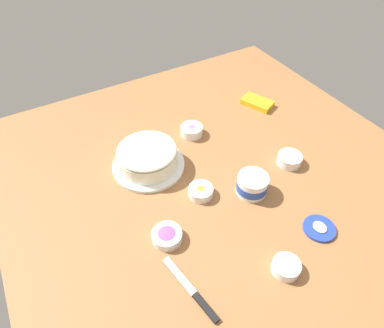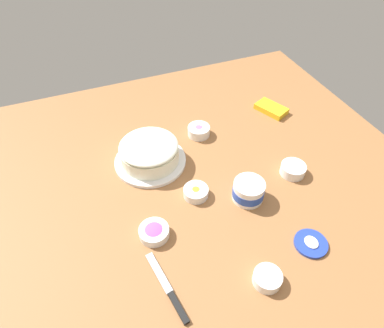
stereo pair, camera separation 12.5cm
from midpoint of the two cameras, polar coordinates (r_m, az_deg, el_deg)
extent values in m
plane|color=#936038|center=(1.27, 1.24, -1.62)|extent=(1.54, 1.54, 0.00)
cylinder|color=white|center=(1.31, -10.12, -0.33)|extent=(0.28, 0.28, 0.01)
cylinder|color=#DBB77A|center=(1.29, -10.30, 0.67)|extent=(0.20, 0.20, 0.05)
cylinder|color=white|center=(1.28, -10.33, 0.83)|extent=(0.22, 0.22, 0.06)
ellipsoid|color=white|center=(1.25, -10.57, 2.16)|extent=(0.22, 0.22, 0.04)
cylinder|color=white|center=(1.19, 7.29, -3.63)|extent=(0.11, 0.11, 0.07)
cylinder|color=#2347B2|center=(1.19, 7.27, -3.75)|extent=(0.11, 0.11, 0.03)
cylinder|color=white|center=(1.17, 7.42, -2.62)|extent=(0.09, 0.09, 0.01)
cylinder|color=#233DAD|center=(1.16, 18.00, -10.58)|extent=(0.10, 0.10, 0.01)
ellipsoid|color=white|center=(1.16, 18.09, -10.35)|extent=(0.05, 0.04, 0.01)
cube|color=silver|center=(1.03, -5.84, -18.62)|extent=(0.14, 0.04, 0.00)
cube|color=black|center=(0.99, -1.61, -23.50)|extent=(0.10, 0.03, 0.01)
cylinder|color=white|center=(1.33, 13.73, 0.64)|extent=(0.09, 0.09, 0.04)
cylinder|color=orange|center=(1.33, 13.73, 0.68)|extent=(0.08, 0.08, 0.01)
ellipsoid|color=orange|center=(1.32, 13.79, 0.89)|extent=(0.07, 0.07, 0.02)
cylinder|color=white|center=(1.09, -7.66, -12.27)|extent=(0.10, 0.10, 0.03)
cylinder|color=#B251C6|center=(1.09, -7.68, -12.15)|extent=(0.08, 0.08, 0.01)
ellipsoid|color=#B251C6|center=(1.08, -7.72, -11.95)|extent=(0.07, 0.07, 0.02)
cylinder|color=white|center=(1.42, -2.59, 5.60)|extent=(0.09, 0.09, 0.04)
cylinder|color=pink|center=(1.42, -2.60, 5.76)|extent=(0.08, 0.08, 0.01)
ellipsoid|color=pink|center=(1.41, -2.61, 5.98)|extent=(0.07, 0.07, 0.02)
cylinder|color=white|center=(1.19, -1.53, -4.87)|extent=(0.09, 0.09, 0.03)
cylinder|color=yellow|center=(1.19, -1.53, -4.83)|extent=(0.07, 0.07, 0.01)
ellipsoid|color=yellow|center=(1.18, -1.54, -4.61)|extent=(0.06, 0.06, 0.02)
cylinder|color=white|center=(1.05, 12.33, -17.00)|extent=(0.08, 0.08, 0.04)
cylinder|color=blue|center=(1.05, 12.31, -17.05)|extent=(0.07, 0.07, 0.01)
ellipsoid|color=blue|center=(1.04, 12.37, -16.87)|extent=(0.06, 0.06, 0.02)
cube|color=yellow|center=(1.62, 8.87, 10.20)|extent=(0.16, 0.13, 0.03)
camera|label=1|loc=(0.06, -92.87, -2.89)|focal=31.29mm
camera|label=2|loc=(0.06, 87.13, 2.89)|focal=31.29mm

